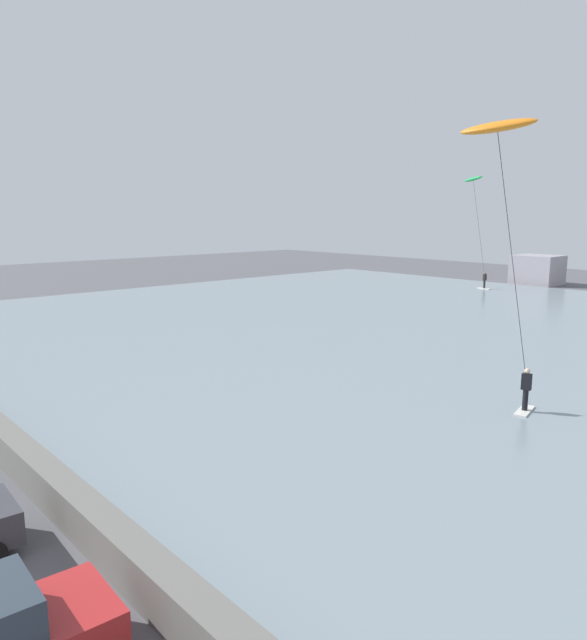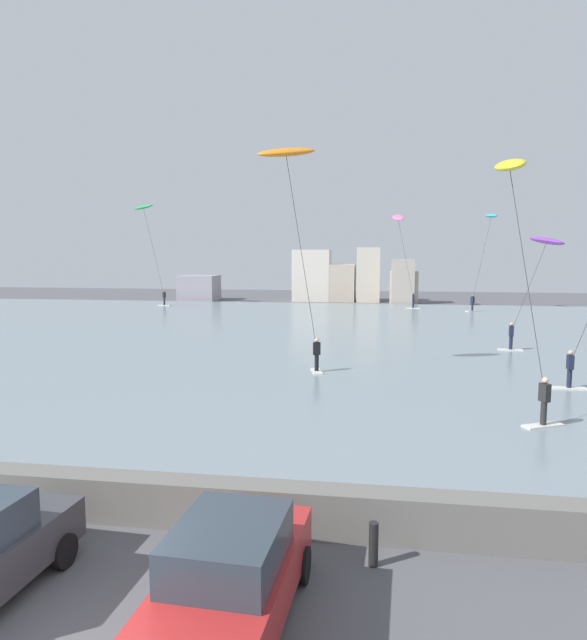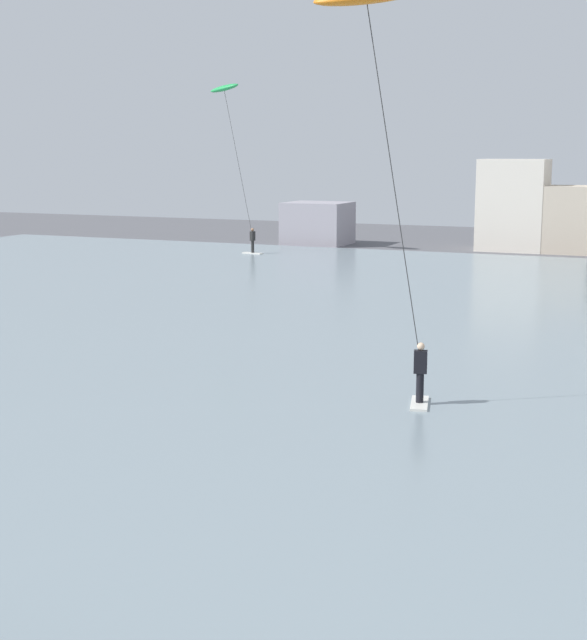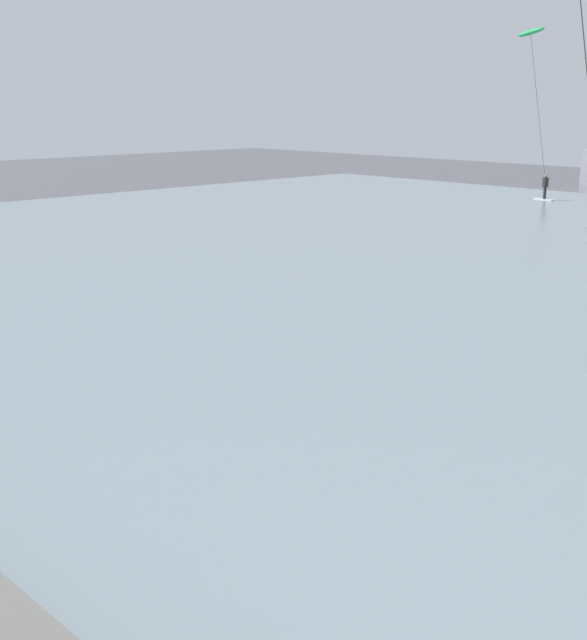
{
  "view_description": "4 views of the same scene",
  "coord_description": "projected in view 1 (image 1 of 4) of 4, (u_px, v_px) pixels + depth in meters",
  "views": [
    {
      "loc": [
        11.0,
        -0.13,
        7.3
      ],
      "look_at": [
        -0.98,
        10.62,
        4.38
      ],
      "focal_mm": 32.97,
      "sensor_mm": 36.0,
      "label": 1
    },
    {
      "loc": [
        4.28,
        -6.52,
        5.8
      ],
      "look_at": [
        0.41,
        18.43,
        2.79
      ],
      "focal_mm": 31.88,
      "sensor_mm": 36.0,
      "label": 2
    },
    {
      "loc": [
        7.67,
        -2.97,
        6.59
      ],
      "look_at": [
        -0.26,
        15.33,
        3.01
      ],
      "focal_mm": 52.68,
      "sensor_mm": 36.0,
      "label": 3
    },
    {
      "loc": [
        10.19,
        1.17,
        6.4
      ],
      "look_at": [
        0.35,
        10.59,
        2.89
      ],
      "focal_mm": 48.04,
      "sensor_mm": 36.0,
      "label": 4
    }
  ],
  "objects": [
    {
      "name": "seawall_barrier",
      "position": [
        111.0,
        541.0,
        12.36
      ],
      "size": [
        60.0,
        0.7,
        0.99
      ],
      "primitive_type": "cube",
      "color": "#66635E",
      "rests_on": "ground"
    },
    {
      "name": "kitesurfer_orange",
      "position": [
        502.0,
        165.0,
        20.53
      ],
      "size": [
        3.1,
        2.24,
        10.57
      ],
      "color": "silver",
      "rests_on": "water_bay"
    },
    {
      "name": "kitesurfer_green",
      "position": [
        475.0,
        192.0,
        57.79
      ],
      "size": [
        4.74,
        2.57,
        11.0
      ],
      "color": "silver",
      "rests_on": "water_bay"
    }
  ]
}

